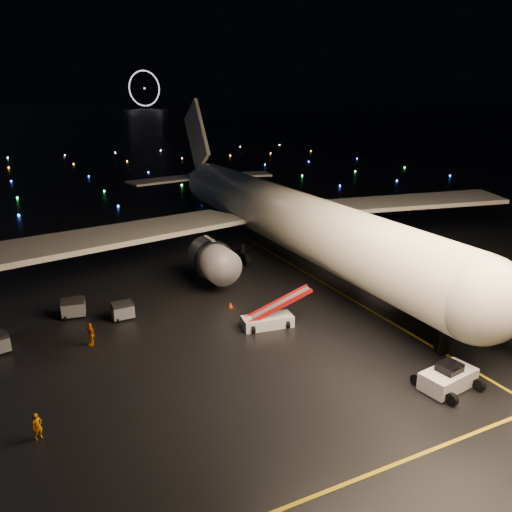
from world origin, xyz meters
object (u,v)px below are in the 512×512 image
object	(u,v)px
pushback_tug	(448,376)
crew_a	(37,426)
airliner	(271,181)
crew_c	(91,334)
baggage_cart_1	(73,308)
belt_loader	(267,310)
baggage_cart_0	(123,311)

from	to	relation	value
pushback_tug	crew_a	bearing A→B (deg)	157.60
crew_a	airliner	bearing A→B (deg)	15.98
airliner	crew_c	bearing A→B (deg)	-148.19
crew_c	baggage_cart_1	size ratio (longest dim) A/B	0.95
airliner	crew_a	xyz separation A→B (m)	(-28.13, -25.13, -8.30)
crew_a	baggage_cart_1	world-z (taller)	baggage_cart_1
crew_c	baggage_cart_1	xyz separation A→B (m)	(-0.57, 6.15, -0.10)
baggage_cart_1	airliner	bearing A→B (deg)	29.16
crew_a	crew_c	distance (m)	11.31
airliner	crew_c	distance (m)	29.04
belt_loader	crew_c	distance (m)	14.36
crew_a	baggage_cart_0	distance (m)	16.14
crew_a	pushback_tug	bearing A→B (deg)	-40.12
airliner	baggage_cart_0	xyz separation A→B (m)	(-20.39, -10.96, -8.36)
baggage_cart_1	belt_loader	bearing A→B (deg)	-23.00
crew_c	baggage_cart_0	bearing A→B (deg)	118.87
crew_a	crew_c	xyz separation A→B (m)	(4.49, 10.39, 0.12)
pushback_tug	belt_loader	size ratio (longest dim) A/B	0.61
pushback_tug	belt_loader	bearing A→B (deg)	107.87
baggage_cart_0	baggage_cart_1	size ratio (longest dim) A/B	0.91
pushback_tug	baggage_cart_0	world-z (taller)	pushback_tug
belt_loader	crew_c	world-z (taller)	belt_loader
belt_loader	baggage_cart_1	size ratio (longest dim) A/B	3.20
airliner	crew_c	size ratio (longest dim) A/B	34.14
crew_c	baggage_cart_0	distance (m)	4.99
airliner	crew_a	distance (m)	38.62
airliner	belt_loader	distance (m)	21.72
baggage_cart_0	baggage_cart_1	world-z (taller)	baggage_cart_1
belt_loader	baggage_cart_1	xyz separation A→B (m)	(-14.56, 9.32, -0.69)
airliner	baggage_cart_1	world-z (taller)	airliner
crew_a	baggage_cart_0	size ratio (longest dim) A/B	0.92
airliner	crew_c	world-z (taller)	airliner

